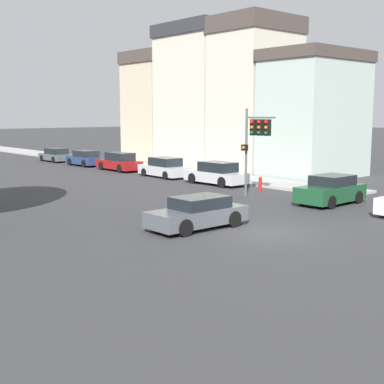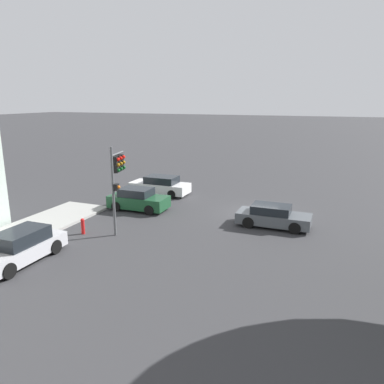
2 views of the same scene
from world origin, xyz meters
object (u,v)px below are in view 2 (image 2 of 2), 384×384
Objects in this scene: crossing_car_0 at (273,216)px; parked_car_0 at (20,248)px; fire_hydrant at (83,226)px; traffic_signal at (117,171)px; crossing_car_1 at (138,200)px; crossing_car_2 at (160,186)px.

crossing_car_0 is 0.93× the size of parked_car_0.
fire_hydrant is (9.72, 5.25, -0.15)m from crossing_car_0.
traffic_signal is at bearing -146.60° from fire_hydrant.
crossing_car_0 is at bearing -1.76° from crossing_car_1.
fire_hydrant is (0.51, 5.35, -0.23)m from crossing_car_1.
fire_hydrant is at bearing -151.54° from crossing_car_0.
crossing_car_1 is at bearing 179.50° from crossing_car_0.
crossing_car_2 is 1.02× the size of parked_car_0.
parked_car_0 is at bearing -123.34° from traffic_signal.
crossing_car_0 is 1.06× the size of crossing_car_1.
traffic_signal is 9.26m from crossing_car_2.
crossing_car_2 is at bearing 178.31° from parked_car_0.
parked_car_0 reaches higher than crossing_car_0.
traffic_signal is 1.08× the size of parked_car_0.
fire_hydrant is at bearing 175.26° from parked_car_0.
fire_hydrant is (-0.02, 9.77, -0.21)m from crossing_car_2.
crossing_car_2 is 13.94m from parked_car_0.
traffic_signal is 1.22× the size of crossing_car_1.
crossing_car_2 is at bearing 95.64° from crossing_car_1.
crossing_car_1 is 4.46m from crossing_car_2.
fire_hydrant is (-0.31, -4.16, -0.23)m from parked_car_0.
traffic_signal is 3.69m from fire_hydrant.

